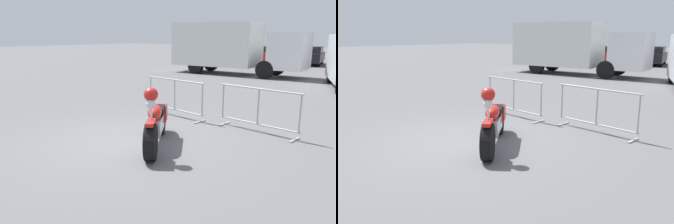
# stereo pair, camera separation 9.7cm
# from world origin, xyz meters

# --- Properties ---
(ground_plane) EXTENTS (120.00, 120.00, 0.00)m
(ground_plane) POSITION_xyz_m (0.00, 0.00, 0.00)
(ground_plane) COLOR #5B5B5E
(motorcycle) EXTENTS (1.51, 2.10, 1.36)m
(motorcycle) POSITION_xyz_m (0.56, 0.11, 0.52)
(motorcycle) COLOR black
(motorcycle) RESTS_ON ground
(crowd_barrier_near) EXTENTS (2.12, 0.67, 1.07)m
(crowd_barrier_near) POSITION_xyz_m (-0.69, 2.36, 0.55)
(crowd_barrier_near) COLOR #9EA0A5
(crowd_barrier_near) RESTS_ON ground
(crowd_barrier_far) EXTENTS (2.12, 0.67, 1.07)m
(crowd_barrier_far) POSITION_xyz_m (1.81, 2.36, 0.55)
(crowd_barrier_far) COLOR #9EA0A5
(crowd_barrier_far) RESTS_ON ground
(box_truck) EXTENTS (7.82, 2.68, 2.98)m
(box_truck) POSITION_xyz_m (-4.48, 12.63, 1.64)
(box_truck) COLOR silver
(box_truck) RESTS_ON ground
(parked_car_white) EXTENTS (2.39, 4.48, 1.44)m
(parked_car_white) POSITION_xyz_m (-11.56, 21.74, 0.73)
(parked_car_white) COLOR white
(parked_car_white) RESTS_ON ground
(parked_car_blue) EXTENTS (2.27, 4.25, 1.37)m
(parked_car_blue) POSITION_xyz_m (-8.55, 21.62, 0.70)
(parked_car_blue) COLOR #284799
(parked_car_blue) RESTS_ON ground
(parked_car_red) EXTENTS (2.26, 4.22, 1.36)m
(parked_car_red) POSITION_xyz_m (-5.54, 21.78, 0.69)
(parked_car_red) COLOR #B21E19
(parked_car_red) RESTS_ON ground
(parked_car_black) EXTENTS (2.35, 4.40, 1.42)m
(parked_car_black) POSITION_xyz_m (-2.53, 22.03, 0.72)
(parked_car_black) COLOR black
(parked_car_black) RESTS_ON ground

